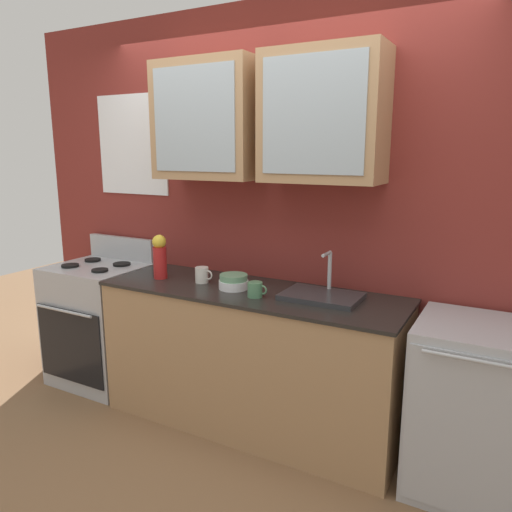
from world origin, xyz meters
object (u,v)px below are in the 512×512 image
object	(u,v)px
sink_faucet	(322,295)
bowl_stack	(234,282)
cup_near_bowls	(202,275)
stove_range	(100,323)
dishwasher	(473,409)
vase	(160,256)
cup_near_sink	(255,290)

from	to	relation	value
sink_faucet	bowl_stack	bearing A→B (deg)	-173.22
sink_faucet	cup_near_bowls	xyz separation A→B (m)	(-0.81, -0.04, 0.03)
sink_faucet	bowl_stack	size ratio (longest dim) A/B	2.42
cup_near_bowls	stove_range	bearing A→B (deg)	179.90
bowl_stack	sink_faucet	bearing A→B (deg)	6.78
stove_range	dishwasher	world-z (taller)	stove_range
vase	dishwasher	world-z (taller)	vase
bowl_stack	cup_near_bowls	bearing A→B (deg)	174.63
sink_faucet	bowl_stack	distance (m)	0.56
vase	dishwasher	xyz separation A→B (m)	(1.98, 0.04, -0.61)
bowl_stack	stove_range	bearing A→B (deg)	178.79
dishwasher	cup_near_sink	bearing A→B (deg)	-174.81
sink_faucet	cup_near_bowls	bearing A→B (deg)	-177.01
stove_range	cup_near_sink	distance (m)	1.50
stove_range	cup_near_bowls	distance (m)	1.08
dishwasher	vase	bearing A→B (deg)	-178.85
vase	stove_range	bearing A→B (deg)	176.10
bowl_stack	cup_near_sink	xyz separation A→B (m)	(0.20, -0.09, 0.00)
stove_range	dishwasher	size ratio (longest dim) A/B	1.20
cup_near_sink	vase	bearing A→B (deg)	174.76
cup_near_bowls	dishwasher	distance (m)	1.75
stove_range	sink_faucet	world-z (taller)	sink_faucet
bowl_stack	vase	xyz separation A→B (m)	(-0.57, -0.02, 0.11)
stove_range	sink_faucet	distance (m)	1.84
cup_near_sink	dishwasher	xyz separation A→B (m)	(1.22, 0.11, -0.50)
sink_faucet	cup_near_bowls	distance (m)	0.82
stove_range	cup_near_sink	world-z (taller)	stove_range
cup_near_sink	cup_near_bowls	world-z (taller)	cup_near_bowls
cup_near_sink	dishwasher	bearing A→B (deg)	5.19
vase	dishwasher	distance (m)	2.07
sink_faucet	cup_near_sink	size ratio (longest dim) A/B	3.62
vase	cup_near_bowls	distance (m)	0.33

